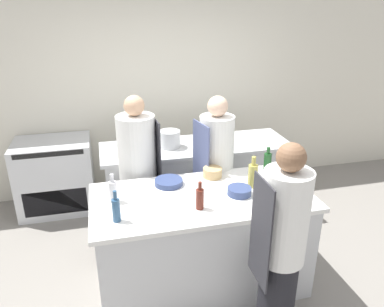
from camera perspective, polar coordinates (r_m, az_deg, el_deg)
ground_plane at (r=3.75m, az=1.37°, el=-18.82°), size 16.00×16.00×0.00m
wall_back at (r=5.02m, az=-5.00°, el=9.95°), size 8.00×0.06×2.80m
prep_counter at (r=3.46m, az=1.44°, el=-13.07°), size 1.88×0.92×0.92m
pass_counter at (r=4.51m, az=0.63°, el=-4.08°), size 2.19×0.71×0.92m
oven_range at (r=4.94m, az=-20.05°, el=-3.20°), size 0.90×0.65×0.90m
chef_at_prep_near at (r=2.81m, az=13.36°, el=-14.18°), size 0.34×0.33×1.64m
chef_at_stove at (r=3.81m, az=-8.13°, el=-3.48°), size 0.40×0.38×1.66m
chef_at_pass_far at (r=3.83m, az=3.61°, el=-3.21°), size 0.38×0.37×1.64m
bottle_olive_oil at (r=3.74m, az=11.45°, el=-1.07°), size 0.07×0.07×0.23m
bottle_vinegar at (r=2.88m, az=-11.48°, el=-8.33°), size 0.06×0.06×0.25m
bottle_wine at (r=3.36m, az=9.25°, el=-3.24°), size 0.08×0.08×0.29m
bottle_cooking_oil at (r=3.15m, az=-11.95°, el=-5.59°), size 0.07×0.07×0.25m
bottle_sauce at (r=3.12m, az=10.99°, el=-5.74°), size 0.08×0.08×0.25m
bottle_water at (r=2.98m, az=1.21°, el=-6.83°), size 0.06×0.06×0.24m
bowl_mixing_large at (r=3.40m, az=-3.56°, el=-4.37°), size 0.26×0.26×0.05m
bowl_prep_small at (r=3.33m, az=14.30°, el=-5.34°), size 0.19×0.19×0.08m
bowl_ceramic_blue at (r=3.53m, az=3.14°, el=-2.91°), size 0.18×0.18×0.09m
bowl_wooden_salad at (r=3.25m, az=7.23°, el=-5.70°), size 0.21×0.21×0.07m
stockpot at (r=4.24m, az=-3.41°, el=2.22°), size 0.24×0.24×0.19m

